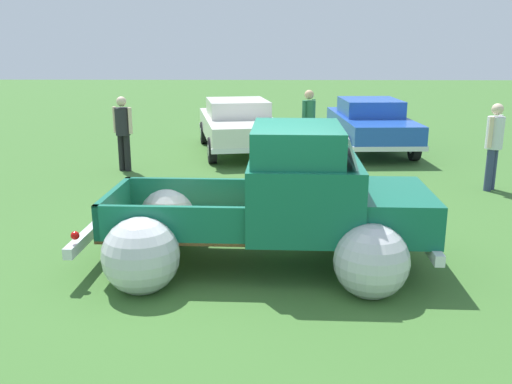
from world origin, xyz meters
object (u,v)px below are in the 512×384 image
Objects in this scene: spectator_2 at (309,120)px; lane_cone_0 at (191,199)px; show_car_1 at (370,123)px; spectator_0 at (123,129)px; spectator_1 at (494,141)px; vintage_pickup_truck at (284,211)px; show_car_0 at (238,123)px.

lane_cone_0 is (-2.40, -5.00, -0.73)m from spectator_2.
show_car_1 is 2.62× the size of spectator_0.
spectator_2 is (-3.55, 3.07, 0.01)m from spectator_1.
spectator_0 reaches higher than lane_cone_0.
spectator_0 is at bearing -68.90° from show_car_1.
show_car_0 is (-1.03, 8.30, 0.03)m from vintage_pickup_truck.
spectator_2 is (0.84, 7.17, 0.28)m from vintage_pickup_truck.
vintage_pickup_truck is 2.71m from lane_cone_0.
spectator_0 is at bearing 31.99° from spectator_1.
spectator_1 is at bearing 177.39° from spectator_2.
spectator_1 reaches higher than lane_cone_0.
lane_cone_0 is at bearing -15.14° from show_car_0.
spectator_0 is at bearing 55.69° from spectator_2.
spectator_2 is at bearing 85.17° from vintage_pickup_truck.
spectator_0 is at bearing 123.96° from vintage_pickup_truck.
show_car_1 is at bearing 83.63° from show_car_0.
spectator_0 is 8.18m from spectator_1.
show_car_1 is 2.58× the size of spectator_1.
spectator_2 is at bearing 2.92° from spectator_1.
show_car_0 is at bearing 6.02° from spectator_1.
spectator_2 is (1.88, -1.13, 0.25)m from show_car_0.
spectator_1 is (5.43, -4.20, 0.24)m from show_car_0.
spectator_0 reaches higher than show_car_1.
show_car_1 is (2.69, 8.56, 0.03)m from vintage_pickup_truck.
spectator_1 is at bearing 44.89° from vintage_pickup_truck.
spectator_0 is 0.98× the size of spectator_1.
vintage_pickup_truck is at bearing 121.55° from spectator_2.
spectator_2 reaches higher than show_car_1.
spectator_0 reaches higher than show_car_0.
show_car_0 is at bearing -22.25° from spectator_0.
spectator_0 is (-6.31, -2.78, 0.23)m from show_car_1.
spectator_2 is (-1.85, -1.38, 0.25)m from show_car_1.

